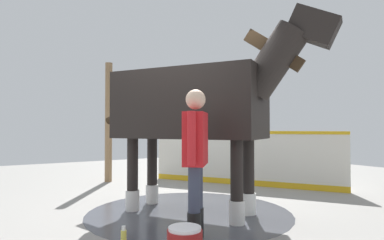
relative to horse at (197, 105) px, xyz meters
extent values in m
cube|color=gray|center=(-0.26, -0.19, -1.54)|extent=(16.00, 16.00, 0.02)
cylinder|color=#42444C|center=(-0.11, -0.07, -1.53)|extent=(2.91, 2.91, 0.00)
cube|color=silver|center=(-1.47, 2.12, -0.99)|extent=(3.56, 2.24, 1.09)
cube|color=gold|center=(-1.47, 2.12, -0.41)|extent=(3.57, 2.27, 0.06)
cube|color=gold|center=(-1.47, 2.12, -1.47)|extent=(3.56, 2.25, 0.12)
cylinder|color=olive|center=(-3.43, -0.16, -0.19)|extent=(0.16, 0.16, 2.69)
cube|color=black|center=(-0.11, -0.07, 0.01)|extent=(2.29, 1.93, 0.96)
cylinder|color=black|center=(0.43, 0.58, -1.00)|extent=(0.16, 0.16, 1.06)
cylinder|color=silver|center=(0.43, 0.58, -1.38)|extent=(0.20, 0.20, 0.30)
cylinder|color=black|center=(0.71, 0.13, -1.00)|extent=(0.16, 0.16, 1.06)
cylinder|color=silver|center=(0.71, 0.13, -1.38)|extent=(0.20, 0.20, 0.30)
cylinder|color=black|center=(-0.93, -0.27, -1.00)|extent=(0.16, 0.16, 1.06)
cylinder|color=silver|center=(-0.93, -0.27, -1.38)|extent=(0.20, 0.20, 0.30)
cylinder|color=black|center=(-0.65, -0.72, -1.00)|extent=(0.16, 0.16, 1.06)
cylinder|color=silver|center=(-0.65, -0.72, -1.38)|extent=(0.20, 0.20, 0.30)
cylinder|color=black|center=(0.92, 0.57, 0.54)|extent=(0.99, 0.84, 1.01)
cube|color=#382819|center=(0.92, 0.57, 0.68)|extent=(0.70, 0.47, 0.62)
cube|color=black|center=(1.33, 0.83, 0.92)|extent=(0.70, 0.58, 0.56)
cylinder|color=#382819|center=(-1.09, -0.68, -0.09)|extent=(0.66, 0.47, 0.35)
cylinder|color=black|center=(1.01, -0.70, -1.37)|extent=(0.15, 0.15, 0.32)
cylinder|color=#383D51|center=(1.01, -0.70, -0.97)|extent=(0.13, 0.13, 0.49)
cylinder|color=black|center=(0.85, -0.56, -1.37)|extent=(0.15, 0.15, 0.32)
cylinder|color=#383D51|center=(0.85, -0.56, -0.97)|extent=(0.13, 0.13, 0.49)
cube|color=red|center=(0.93, -0.63, -0.44)|extent=(0.50, 0.48, 0.57)
cylinder|color=red|center=(1.14, -0.82, -0.42)|extent=(0.09, 0.09, 0.54)
cylinder|color=red|center=(0.71, -0.44, -0.42)|extent=(0.09, 0.09, 0.54)
sphere|color=beige|center=(0.93, -0.63, -0.01)|extent=(0.22, 0.22, 0.22)
cylinder|color=white|center=(1.36, -1.03, -1.24)|extent=(0.30, 0.30, 0.03)
cylinder|color=#D8CC4C|center=(0.79, -1.40, -1.44)|extent=(0.06, 0.06, 0.19)
cylinder|color=white|center=(0.79, -1.40, -1.32)|extent=(0.04, 0.04, 0.04)
camera|label=1|loc=(3.98, -2.61, -0.32)|focal=31.28mm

